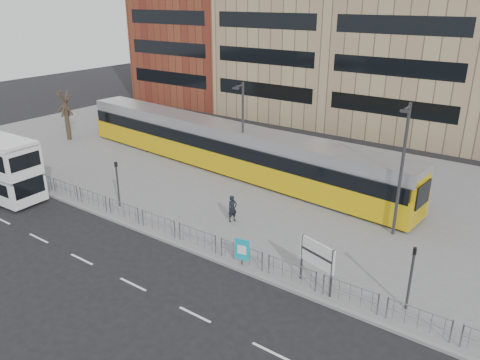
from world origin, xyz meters
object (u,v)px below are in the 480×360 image
Objects in this scene: lamp_post_west at (242,128)px; bare_tree at (63,88)px; tram at (226,147)px; lamp_post_east at (402,166)px; ad_panel at (242,250)px; station_sign at (317,256)px; pedestrian at (232,209)px; traffic_light_east at (412,271)px; traffic_light_west at (117,178)px.

bare_tree is at bearing -176.66° from lamp_post_west.
lamp_post_east reaches higher than tram.
ad_panel is 28.57m from bare_tree.
station_sign is at bearing -33.59° from tram.
lamp_post_west reaches higher than bare_tree.
tram is 4.53× the size of bare_tree.
ad_panel is at bearing -116.01° from pedestrian.
pedestrian is at bearing 151.74° from traffic_light_east.
traffic_light_east is at bearing -24.32° from tram.
lamp_post_east is 32.13m from bare_tree.
pedestrian is (-3.42, 3.76, -0.02)m from ad_panel.
ad_panel is at bearing -18.32° from traffic_light_west.
traffic_light_west is at bearing 162.11° from ad_panel.
bare_tree is (-19.83, -1.16, 0.93)m from lamp_post_west.
bare_tree is (-30.89, 8.35, 3.28)m from station_sign.
tram is 4.27× the size of lamp_post_west.
traffic_light_east is 0.45× the size of bare_tree.
tram is at bearing 134.78° from traffic_light_east.
traffic_light_east is (11.48, -2.47, 1.13)m from pedestrian.
lamp_post_east is at bearing 97.29° from traffic_light_east.
traffic_light_west is (-14.83, 0.79, 0.29)m from station_sign.
lamp_post_west is (-7.06, 9.90, 3.16)m from ad_panel.
lamp_post_east reaches higher than pedestrian.
lamp_post_east is (-2.84, 6.57, 2.28)m from traffic_light_east.
traffic_light_east is at bearing -2.49° from ad_panel.
lamp_post_west is (3.78, 8.71, 2.06)m from traffic_light_west.
lamp_post_east is at bearing 10.54° from traffic_light_west.
traffic_light_west reaches higher than ad_panel.
pedestrian is 7.93m from traffic_light_west.
lamp_post_east is at bearing 97.01° from station_sign.
ad_panel is 10.96m from traffic_light_west.
station_sign is 1.43× the size of pedestrian.
lamp_post_west is at bearing -20.68° from tram.
tram is 15.16m from lamp_post_east.
tram is 17.90m from bare_tree.
station_sign is 14.76m from lamp_post_west.
bare_tree reaches higher than pedestrian.
lamp_post_east is (12.27, -2.04, 0.22)m from lamp_post_west.
lamp_post_east reaches higher than traffic_light_east.
pedestrian is at bearing 7.08° from traffic_light_west.
tram is at bearing 7.44° from bare_tree.
lamp_post_west is 0.94× the size of lamp_post_east.
lamp_post_east is at bearing -42.83° from pedestrian.
lamp_post_east is at bearing -9.43° from lamp_post_west.
bare_tree reaches higher than traffic_light_west.
traffic_light_east is (17.48, -9.74, 0.13)m from tram.
bare_tree is (-23.47, 4.98, 4.11)m from pedestrian.
pedestrian is 10.15m from lamp_post_east.
ad_panel is 12.57m from lamp_post_west.
lamp_post_west reaches higher than pedestrian.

